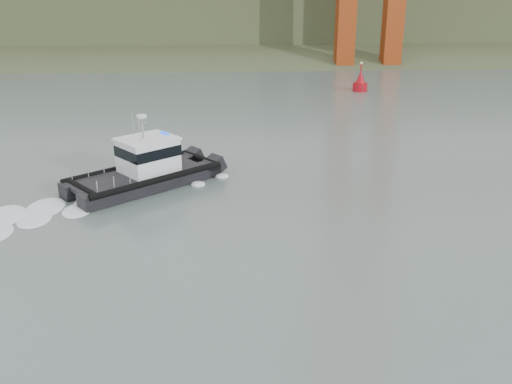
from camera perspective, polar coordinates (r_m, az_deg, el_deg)
ground at (r=26.61m, az=3.12°, el=-12.33°), size 400.00×400.00×0.00m
headlands at (r=147.84m, az=-2.51°, el=17.87°), size 500.00×105.36×27.12m
patrol_boat at (r=42.56m, az=-11.05°, el=2.39°), size 11.39×10.31×5.49m
nav_buoy at (r=79.16m, az=10.38°, el=10.68°), size 1.97×1.97×4.11m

